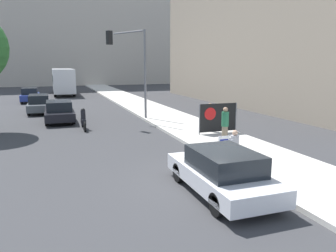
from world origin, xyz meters
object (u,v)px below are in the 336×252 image
jogger_on_sidewalk (225,125)px  car_on_road_nearest (59,111)px  seated_protester (235,144)px  car_on_road_midblock (39,104)px  protest_banner (218,118)px  traffic_light_pole (133,59)px  motorcycle_on_road (83,120)px  parked_car_curbside (222,172)px  city_bus_on_road (63,80)px  pedestrian_behind (210,117)px  car_on_road_distant (30,95)px

jogger_on_sidewalk → car_on_road_nearest: jogger_on_sidewalk is taller
seated_protester → car_on_road_midblock: 19.30m
jogger_on_sidewalk → car_on_road_midblock: jogger_on_sidewalk is taller
protest_banner → traffic_light_pole: traffic_light_pole is taller
protest_banner → motorcycle_on_road: (-6.76, 4.41, -0.48)m
parked_car_curbside → traffic_light_pole: bearing=87.6°
protest_banner → traffic_light_pole: (-3.23, 6.00, 3.22)m
seated_protester → motorcycle_on_road: 10.42m
jogger_on_sidewalk → city_bus_on_road: bearing=-104.6°
jogger_on_sidewalk → parked_car_curbside: 5.83m
pedestrian_behind → parked_car_curbside: bearing=-77.5°
car_on_road_nearest → motorcycle_on_road: (1.29, -3.43, -0.17)m
traffic_light_pole → car_on_road_nearest: 6.26m
seated_protester → motorcycle_on_road: size_ratio=0.53×
car_on_road_midblock → car_on_road_distant: bearing=97.5°
car_on_road_distant → car_on_road_midblock: bearing=-82.5°
traffic_light_pole → seated_protester: bearing=-82.1°
pedestrian_behind → car_on_road_midblock: 15.46m
parked_car_curbside → car_on_road_midblock: bearing=105.6°
seated_protester → traffic_light_pole: bearing=83.3°
pedestrian_behind → parked_car_curbside: 8.83m
car_on_road_distant → car_on_road_nearest: bearing=-79.4°
protest_banner → car_on_road_midblock: 16.07m
traffic_light_pole → car_on_road_nearest: traffic_light_pole is taller
parked_car_curbside → city_bus_on_road: bearing=94.9°
motorcycle_on_road → city_bus_on_road: bearing=90.4°
protest_banner → motorcycle_on_road: 8.09m
car_on_road_distant → city_bus_on_road: 8.89m
protest_banner → motorcycle_on_road: protest_banner is taller
jogger_on_sidewalk → car_on_road_distant: (-9.74, 23.87, -0.31)m
protest_banner → seated_protester: bearing=-110.3°
pedestrian_behind → parked_car_curbside: size_ratio=0.37×
jogger_on_sidewalk → parked_car_curbside: (-2.91, -5.04, -0.37)m
car_on_road_midblock → motorcycle_on_road: (2.72, -8.55, -0.18)m
traffic_light_pole → motorcycle_on_road: 5.36m
parked_car_curbside → city_bus_on_road: 37.08m
traffic_light_pole → pedestrian_behind: bearing=-60.1°
protest_banner → parked_car_curbside: protest_banner is taller
parked_car_curbside → car_on_road_nearest: size_ratio=0.93×
city_bus_on_road → car_on_road_nearest: bearing=-92.9°
traffic_light_pole → car_on_road_nearest: size_ratio=1.29×
motorcycle_on_road → pedestrian_behind: bearing=-29.6°
seated_protester → city_bus_on_road: size_ratio=0.11×
protest_banner → jogger_on_sidewalk: bearing=-110.5°
parked_car_curbside → car_on_road_midblock: 21.13m
seated_protester → jogger_on_sidewalk: size_ratio=0.66×
jogger_on_sidewalk → car_on_road_midblock: bearing=-86.0°
car_on_road_nearest → car_on_road_midblock: size_ratio=0.98×
pedestrian_behind → protest_banner: protest_banner is taller
car_on_road_midblock → car_on_road_distant: car_on_road_distant is taller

